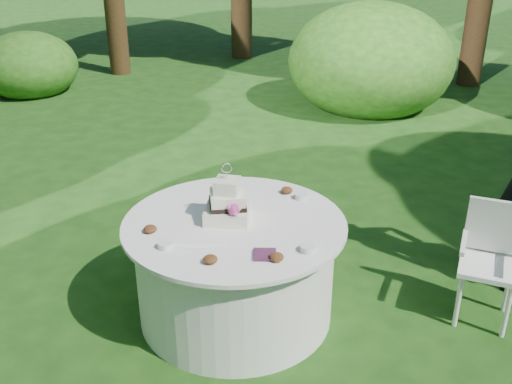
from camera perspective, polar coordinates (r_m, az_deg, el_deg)
ground at (r=4.56m, az=-1.92°, el=-11.43°), size 80.00×80.00×0.00m
napkins at (r=3.75m, az=0.85°, el=-5.98°), size 0.14×0.14×0.02m
feather_plume at (r=3.87m, az=-6.02°, el=-5.07°), size 0.48×0.07×0.01m
table at (r=4.34m, az=-2.00°, el=-7.31°), size 1.56×1.56×0.77m
cake at (r=4.14m, az=-2.71°, el=-1.17°), size 0.32×0.33×0.42m
chair at (r=4.59m, az=21.46°, el=-5.41°), size 0.51×0.51×0.88m
votives at (r=4.03m, az=0.42°, el=-3.45°), size 1.01×0.87×0.04m
petal_cups at (r=3.98m, az=-2.26°, el=-3.76°), size 1.02×1.10×0.05m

